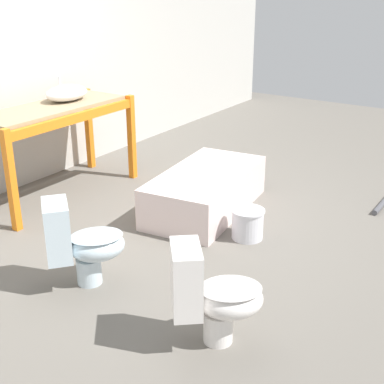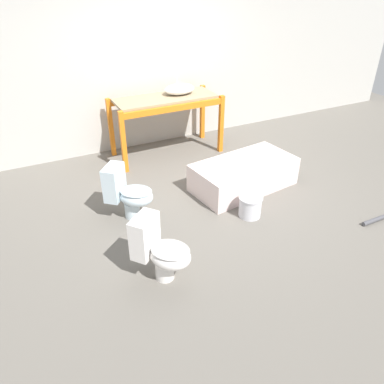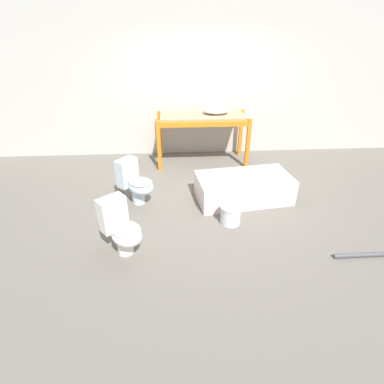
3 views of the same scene
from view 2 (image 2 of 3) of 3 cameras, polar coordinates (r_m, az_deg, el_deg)
name	(u,v)px [view 2 (image 2 of 3)]	position (r m, az deg, el deg)	size (l,w,h in m)	color
ground_plane	(206,189)	(5.37, 2.22, 0.53)	(12.00, 12.00, 0.00)	#666059
warehouse_wall_rear	(152,48)	(6.47, -6.16, 20.94)	(10.80, 0.08, 3.20)	beige
shelving_rack	(166,107)	(6.14, -4.00, 12.82)	(1.75, 0.73, 0.96)	orange
sink_basin	(179,89)	(6.20, -1.92, 15.40)	(0.50, 0.34, 0.24)	white
bathtub_main	(244,173)	(5.34, 7.89, 2.94)	(1.54, 0.92, 0.41)	silver
toilet_near	(128,193)	(4.66, -9.74, -0.09)	(0.65, 0.62, 0.69)	silver
toilet_far	(160,250)	(3.73, -4.83, -8.77)	(0.62, 0.65, 0.69)	white
bucket_white	(250,206)	(4.77, 8.86, -2.10)	(0.30, 0.30, 0.27)	silver
loose_pipe	(383,217)	(5.29, 27.05, -3.43)	(0.68, 0.06, 0.06)	#4C4C51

